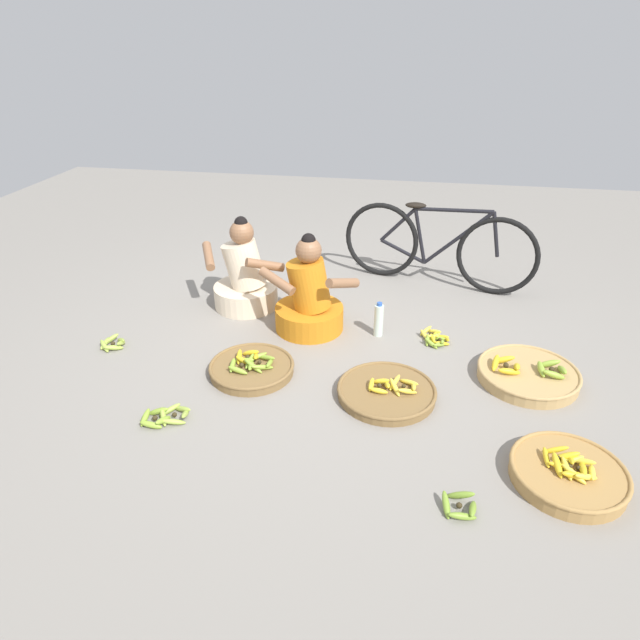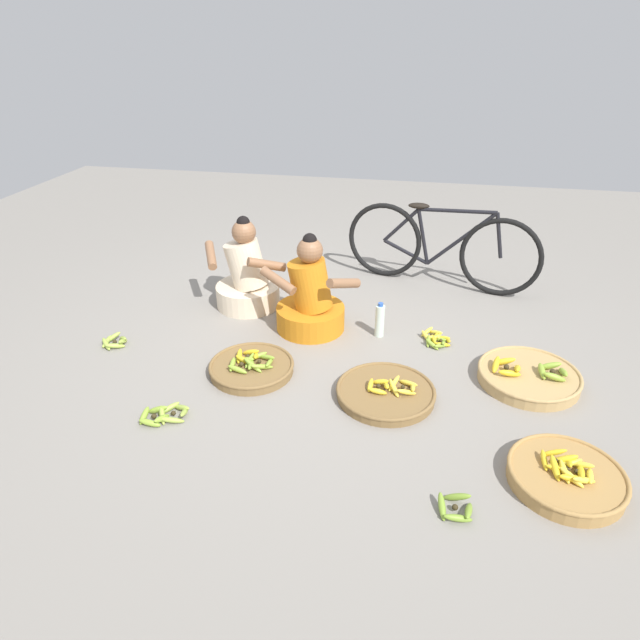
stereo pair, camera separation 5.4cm
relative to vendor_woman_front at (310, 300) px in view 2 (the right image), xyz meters
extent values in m
plane|color=gray|center=(0.17, -0.30, -0.24)|extent=(10.00, 10.00, 0.00)
cylinder|color=orange|center=(0.00, 0.00, -0.15)|extent=(0.52, 0.52, 0.18)
cylinder|color=orange|center=(0.00, 0.00, 0.12)|extent=(0.34, 0.28, 0.41)
sphere|color=#8C6042|center=(0.00, 0.00, 0.39)|extent=(0.19, 0.19, 0.19)
sphere|color=black|center=(0.00, 0.00, 0.47)|extent=(0.10, 0.10, 0.10)
cylinder|color=#8C6042|center=(-0.21, -0.13, 0.20)|extent=(0.31, 0.20, 0.16)
cylinder|color=#8C6042|center=(0.26, -0.08, 0.20)|extent=(0.23, 0.29, 0.16)
cylinder|color=beige|center=(-0.59, 0.29, -0.15)|extent=(0.52, 0.52, 0.18)
cylinder|color=beige|center=(-0.59, 0.29, 0.12)|extent=(0.39, 0.33, 0.42)
sphere|color=#8C6042|center=(-0.59, 0.29, 0.39)|extent=(0.19, 0.19, 0.19)
sphere|color=black|center=(-0.59, 0.29, 0.47)|extent=(0.10, 0.10, 0.10)
cylinder|color=#8C6042|center=(-0.86, 0.24, 0.20)|extent=(0.19, 0.31, 0.16)
cylinder|color=#8C6042|center=(-0.37, 0.14, 0.20)|extent=(0.30, 0.22, 0.16)
torus|color=black|center=(0.45, 1.12, 0.10)|extent=(0.68, 0.20, 0.68)
torus|color=black|center=(1.44, 0.89, 0.10)|extent=(0.68, 0.20, 0.68)
cylinder|color=black|center=(1.11, 0.97, 0.21)|extent=(0.55, 0.16, 0.55)
cylinder|color=black|center=(0.79, 1.04, 0.19)|extent=(0.15, 0.07, 0.49)
cylinder|color=black|center=(1.05, 0.98, 0.45)|extent=(0.64, 0.18, 0.08)
cylinder|color=black|center=(0.65, 1.07, 0.02)|extent=(0.42, 0.13, 0.18)
cylinder|color=black|center=(0.59, 1.09, 0.26)|extent=(0.31, 0.10, 0.35)
cylinder|color=black|center=(1.40, 0.90, 0.29)|extent=(0.12, 0.06, 0.38)
ellipsoid|color=black|center=(0.73, 1.05, 0.46)|extent=(0.18, 0.08, 0.05)
cylinder|color=tan|center=(1.54, -0.44, -0.20)|extent=(0.64, 0.64, 0.08)
torus|color=tan|center=(1.54, -0.44, -0.17)|extent=(0.65, 0.65, 0.02)
ellipsoid|color=#8CAD38|center=(1.74, -0.45, -0.13)|extent=(0.05, 0.15, 0.08)
ellipsoid|color=#8CAD38|center=(1.67, -0.38, -0.13)|extent=(0.15, 0.05, 0.08)
ellipsoid|color=#8CAD38|center=(1.61, -0.45, -0.14)|extent=(0.05, 0.15, 0.07)
ellipsoid|color=#8CAD38|center=(1.68, -0.51, -0.13)|extent=(0.15, 0.04, 0.08)
sphere|color=#382D19|center=(1.68, -0.45, -0.14)|extent=(0.04, 0.04, 0.04)
ellipsoid|color=gold|center=(1.46, -0.46, -0.13)|extent=(0.07, 0.16, 0.09)
ellipsoid|color=gold|center=(1.38, -0.38, -0.13)|extent=(0.16, 0.06, 0.08)
ellipsoid|color=gold|center=(1.33, -0.43, -0.13)|extent=(0.08, 0.16, 0.08)
ellipsoid|color=gold|center=(1.41, -0.52, -0.14)|extent=(0.16, 0.07, 0.06)
sphere|color=#382D19|center=(1.39, -0.45, -0.14)|extent=(0.04, 0.04, 0.04)
cylinder|color=#A87F47|center=(1.60, -1.34, -0.20)|extent=(0.57, 0.57, 0.08)
torus|color=#A87F47|center=(1.60, -1.34, -0.17)|extent=(0.58, 0.58, 0.02)
ellipsoid|color=yellow|center=(1.70, -1.37, -0.14)|extent=(0.06, 0.14, 0.05)
ellipsoid|color=yellow|center=(1.66, -1.30, -0.14)|extent=(0.14, 0.09, 0.07)
ellipsoid|color=yellow|center=(1.62, -1.30, -0.14)|extent=(0.14, 0.08, 0.06)
ellipsoid|color=yellow|center=(1.58, -1.37, -0.14)|extent=(0.06, 0.14, 0.07)
ellipsoid|color=yellow|center=(1.60, -1.41, -0.14)|extent=(0.13, 0.10, 0.08)
ellipsoid|color=yellow|center=(1.66, -1.41, -0.14)|extent=(0.14, 0.08, 0.07)
sphere|color=#382D19|center=(1.64, -1.36, -0.14)|extent=(0.03, 0.03, 0.03)
ellipsoid|color=gold|center=(1.61, -1.30, -0.14)|extent=(0.05, 0.13, 0.08)
ellipsoid|color=gold|center=(1.55, -1.24, -0.14)|extent=(0.13, 0.03, 0.07)
ellipsoid|color=gold|center=(1.49, -1.30, -0.14)|extent=(0.03, 0.13, 0.05)
ellipsoid|color=gold|center=(1.55, -1.35, -0.14)|extent=(0.13, 0.03, 0.06)
sphere|color=#382D19|center=(1.55, -1.29, -0.14)|extent=(0.03, 0.03, 0.03)
ellipsoid|color=gold|center=(1.66, -1.36, -0.14)|extent=(0.06, 0.15, 0.07)
ellipsoid|color=gold|center=(1.59, -1.29, -0.13)|extent=(0.14, 0.05, 0.09)
ellipsoid|color=gold|center=(1.53, -1.36, -0.13)|extent=(0.06, 0.14, 0.09)
ellipsoid|color=gold|center=(1.61, -1.41, -0.14)|extent=(0.15, 0.06, 0.06)
sphere|color=#382D19|center=(1.60, -1.35, -0.14)|extent=(0.03, 0.03, 0.03)
cylinder|color=brown|center=(-0.26, -0.67, -0.21)|extent=(0.56, 0.56, 0.06)
torus|color=brown|center=(-0.26, -0.67, -0.18)|extent=(0.57, 0.57, 0.02)
ellipsoid|color=#8CAD38|center=(-0.14, -0.66, -0.16)|extent=(0.03, 0.16, 0.07)
ellipsoid|color=#8CAD38|center=(-0.18, -0.60, -0.16)|extent=(0.16, 0.09, 0.06)
ellipsoid|color=#8CAD38|center=(-0.24, -0.61, -0.16)|extent=(0.15, 0.11, 0.06)
ellipsoid|color=#8CAD38|center=(-0.28, -0.66, -0.16)|extent=(0.04, 0.16, 0.06)
ellipsoid|color=#8CAD38|center=(-0.23, -0.73, -0.15)|extent=(0.15, 0.09, 0.09)
ellipsoid|color=#8CAD38|center=(-0.17, -0.72, -0.15)|extent=(0.15, 0.11, 0.07)
sphere|color=#382D19|center=(-0.21, -0.66, -0.16)|extent=(0.03, 0.03, 0.03)
ellipsoid|color=gold|center=(-0.25, -0.61, -0.15)|extent=(0.06, 0.13, 0.08)
ellipsoid|color=gold|center=(-0.30, -0.56, -0.15)|extent=(0.13, 0.04, 0.07)
ellipsoid|color=gold|center=(-0.36, -0.63, -0.15)|extent=(0.06, 0.13, 0.08)
ellipsoid|color=gold|center=(-0.31, -0.68, -0.15)|extent=(0.13, 0.05, 0.08)
sphere|color=#382D19|center=(-0.30, -0.62, -0.15)|extent=(0.03, 0.03, 0.03)
ellipsoid|color=#8CAD38|center=(-0.25, -0.71, -0.16)|extent=(0.05, 0.14, 0.06)
ellipsoid|color=#8CAD38|center=(-0.31, -0.66, -0.16)|extent=(0.14, 0.03, 0.06)
ellipsoid|color=#8CAD38|center=(-0.37, -0.73, -0.16)|extent=(0.05, 0.14, 0.06)
ellipsoid|color=#8CAD38|center=(-0.32, -0.78, -0.16)|extent=(0.14, 0.05, 0.06)
sphere|color=#382D19|center=(-0.31, -0.72, -0.15)|extent=(0.03, 0.03, 0.03)
cylinder|color=brown|center=(0.64, -0.78, -0.21)|extent=(0.61, 0.61, 0.05)
torus|color=brown|center=(0.64, -0.78, -0.19)|extent=(0.62, 0.62, 0.02)
ellipsoid|color=yellow|center=(0.81, -0.76, -0.16)|extent=(0.03, 0.14, 0.07)
ellipsoid|color=yellow|center=(0.78, -0.71, -0.16)|extent=(0.14, 0.10, 0.05)
ellipsoid|color=yellow|center=(0.69, -0.74, -0.16)|extent=(0.08, 0.14, 0.07)
ellipsoid|color=yellow|center=(0.69, -0.79, -0.16)|extent=(0.09, 0.13, 0.08)
ellipsoid|color=yellow|center=(0.77, -0.82, -0.16)|extent=(0.14, 0.09, 0.07)
sphere|color=#382D19|center=(0.75, -0.76, -0.16)|extent=(0.03, 0.03, 0.03)
ellipsoid|color=yellow|center=(0.65, -0.78, -0.16)|extent=(0.05, 0.12, 0.07)
ellipsoid|color=yellow|center=(0.61, -0.74, -0.16)|extent=(0.12, 0.05, 0.07)
ellipsoid|color=yellow|center=(0.55, -0.78, -0.16)|extent=(0.04, 0.12, 0.06)
ellipsoid|color=yellow|center=(0.60, -0.83, -0.17)|extent=(0.12, 0.04, 0.05)
sphere|color=#382D19|center=(0.60, -0.78, -0.16)|extent=(0.03, 0.03, 0.03)
ellipsoid|color=#9EB747|center=(-0.51, -1.21, -0.21)|extent=(0.06, 0.15, 0.08)
ellipsoid|color=#9EB747|center=(-0.55, -1.16, -0.21)|extent=(0.15, 0.08, 0.07)
ellipsoid|color=#9EB747|center=(-0.62, -1.18, -0.22)|extent=(0.12, 0.13, 0.06)
ellipsoid|color=#9EB747|center=(-0.63, -1.25, -0.21)|extent=(0.10, 0.14, 0.07)
ellipsoid|color=#9EB747|center=(-0.56, -1.28, -0.22)|extent=(0.15, 0.07, 0.06)
sphere|color=#382D19|center=(-0.57, -1.22, -0.21)|extent=(0.03, 0.03, 0.03)
ellipsoid|color=#8CAD38|center=(-0.62, -1.28, -0.21)|extent=(0.07, 0.14, 0.08)
ellipsoid|color=#8CAD38|center=(-0.68, -1.21, -0.21)|extent=(0.14, 0.05, 0.08)
ellipsoid|color=#8CAD38|center=(-0.73, -1.27, -0.21)|extent=(0.04, 0.14, 0.07)
ellipsoid|color=#8CAD38|center=(-0.67, -1.33, -0.22)|extent=(0.14, 0.04, 0.06)
sphere|color=#382D19|center=(-0.67, -1.27, -0.21)|extent=(0.03, 0.03, 0.03)
ellipsoid|color=gold|center=(1.04, -0.04, -0.21)|extent=(0.04, 0.12, 0.07)
ellipsoid|color=gold|center=(1.00, 0.01, -0.22)|extent=(0.12, 0.05, 0.05)
ellipsoid|color=gold|center=(0.94, -0.02, -0.21)|extent=(0.07, 0.12, 0.07)
ellipsoid|color=gold|center=(0.94, -0.07, -0.21)|extent=(0.07, 0.12, 0.07)
ellipsoid|color=gold|center=(1.00, -0.09, -0.22)|extent=(0.12, 0.06, 0.05)
sphere|color=#382D19|center=(0.99, -0.04, -0.22)|extent=(0.03, 0.03, 0.03)
ellipsoid|color=yellow|center=(0.97, 0.01, -0.22)|extent=(0.05, 0.12, 0.06)
ellipsoid|color=yellow|center=(0.95, 0.07, -0.22)|extent=(0.12, 0.09, 0.06)
ellipsoid|color=yellow|center=(0.88, 0.06, -0.21)|extent=(0.11, 0.11, 0.07)
ellipsoid|color=yellow|center=(0.88, -0.01, -0.21)|extent=(0.10, 0.11, 0.07)
ellipsoid|color=yellow|center=(0.94, -0.02, -0.21)|extent=(0.12, 0.08, 0.07)
sphere|color=#382D19|center=(0.92, 0.02, -0.22)|extent=(0.03, 0.03, 0.03)
ellipsoid|color=#8CAD38|center=(1.00, -0.08, -0.21)|extent=(0.04, 0.12, 0.07)
ellipsoid|color=#8CAD38|center=(0.97, -0.03, -0.22)|extent=(0.12, 0.07, 0.05)
ellipsoid|color=#8CAD38|center=(0.93, -0.03, -0.21)|extent=(0.12, 0.08, 0.07)
ellipsoid|color=#8CAD38|center=(0.90, -0.07, -0.22)|extent=(0.03, 0.12, 0.06)
ellipsoid|color=#8CAD38|center=(0.92, -0.12, -0.21)|extent=(0.12, 0.09, 0.08)
ellipsoid|color=#8CAD38|center=(0.98, -0.12, -0.22)|extent=(0.11, 0.10, 0.05)
sphere|color=#382D19|center=(0.95, -0.07, -0.22)|extent=(0.03, 0.03, 0.03)
ellipsoid|color=#9EB747|center=(-1.29, -0.51, -0.21)|extent=(0.05, 0.14, 0.09)
ellipsoid|color=#9EB747|center=(-1.31, -0.48, -0.21)|extent=(0.13, 0.12, 0.08)
ellipsoid|color=#9EB747|center=(-1.39, -0.48, -0.21)|extent=(0.12, 0.12, 0.08)
ellipsoid|color=#9EB747|center=(-1.41, -0.53, -0.22)|extent=(0.04, 0.14, 0.06)
ellipsoid|color=#9EB747|center=(-1.39, -0.57, -0.21)|extent=(0.13, 0.12, 0.07)
ellipsoid|color=#9EB747|center=(-1.31, -0.57, -0.21)|extent=(0.14, 0.10, 0.07)
sphere|color=#382D19|center=(-1.35, -0.52, -0.21)|extent=(0.03, 0.03, 0.03)
ellipsoid|color=olive|center=(1.11, -1.64, -0.21)|extent=(0.06, 0.15, 0.07)
ellipsoid|color=olive|center=(1.06, -1.57, -0.21)|extent=(0.15, 0.06, 0.09)
ellipsoid|color=olive|center=(0.99, -1.64, -0.21)|extent=(0.06, 0.15, 0.08)
ellipsoid|color=olive|center=(1.06, -1.69, -0.22)|extent=(0.15, 0.06, 0.06)
sphere|color=#382D19|center=(1.05, -1.63, -0.21)|extent=(0.03, 0.03, 0.03)
cylinder|color=silver|center=(0.53, -0.01, -0.12)|extent=(0.07, 0.07, 0.25)
cylinder|color=#2D59B7|center=(0.53, -0.01, 0.02)|extent=(0.04, 0.04, 0.02)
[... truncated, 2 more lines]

